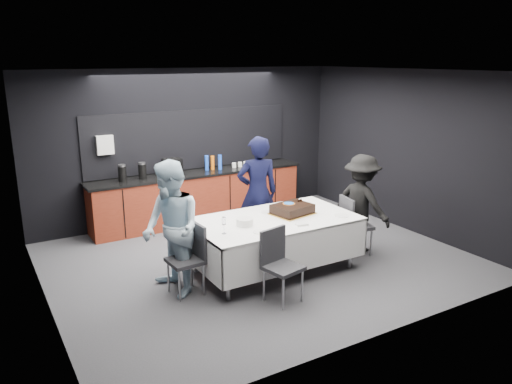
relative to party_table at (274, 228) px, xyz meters
The scene contains 18 objects.
ground 0.76m from the party_table, 90.00° to the left, with size 6.00×6.00×0.00m, color #434449.
room_shell 1.28m from the party_table, 90.00° to the left, with size 6.04×5.04×2.82m.
kitchenette 2.62m from the party_table, 90.35° to the left, with size 4.10×0.64×2.05m.
party_table is the anchor object (origin of this frame).
cake_assembly 0.40m from the party_table, ahead, with size 0.65×0.56×0.18m.
plate_stack 0.54m from the party_table, behind, with size 0.23×0.23×0.10m, color white.
loose_plate_near 0.63m from the party_table, 139.73° to the right, with size 0.19×0.19×0.01m, color white.
loose_plate_right_a 0.72m from the party_table, 19.63° to the left, with size 0.18×0.18×0.01m, color white.
loose_plate_right_b 1.00m from the party_table, 23.62° to the right, with size 0.21×0.21×0.01m, color white.
loose_plate_far 0.33m from the party_table, 76.34° to the left, with size 0.20×0.20×0.01m, color white.
fork_pile 0.49m from the party_table, 68.40° to the right, with size 0.16×0.10×0.03m, color white.
champagne_flute 0.96m from the party_table, 167.19° to the right, with size 0.06×0.06×0.22m.
chair_left 1.31m from the party_table, behind, with size 0.44×0.44×0.92m.
chair_right 1.38m from the party_table, ahead, with size 0.50×0.50×0.92m.
chair_near 0.92m from the party_table, 118.55° to the right, with size 0.50×0.50×0.92m.
person_center 0.98m from the party_table, 73.69° to the left, with size 0.66×0.43×1.81m, color black.
person_left 1.54m from the party_table, behind, with size 0.86×0.67×1.76m, color silver.
person_right 1.60m from the party_table, ahead, with size 1.00×0.57×1.55m, color black.
Camera 1 is at (-3.63, -6.06, 3.00)m, focal length 35.00 mm.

